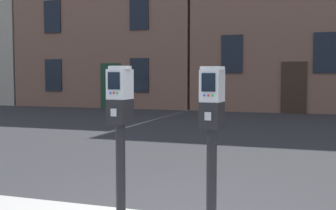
{
  "coord_description": "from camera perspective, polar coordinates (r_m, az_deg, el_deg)",
  "views": [
    {
      "loc": [
        1.44,
        -3.98,
        1.57
      ],
      "look_at": [
        0.19,
        -0.22,
        1.29
      ],
      "focal_mm": 46.39,
      "sensor_mm": 36.0,
      "label": 1
    }
  ],
  "objects": [
    {
      "name": "parking_meter_near_kerb",
      "position": [
        4.05,
        -6.3,
        -1.53
      ],
      "size": [
        0.23,
        0.26,
        1.51
      ],
      "rotation": [
        0.0,
        0.0,
        -1.63
      ],
      "color": "black",
      "rests_on": "sidewalk_slab"
    },
    {
      "name": "parking_meter_twin_adjacent",
      "position": [
        3.77,
        5.8,
        -2.04
      ],
      "size": [
        0.23,
        0.26,
        1.5
      ],
      "rotation": [
        0.0,
        0.0,
        -1.63
      ],
      "color": "black",
      "rests_on": "sidewalk_slab"
    }
  ]
}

